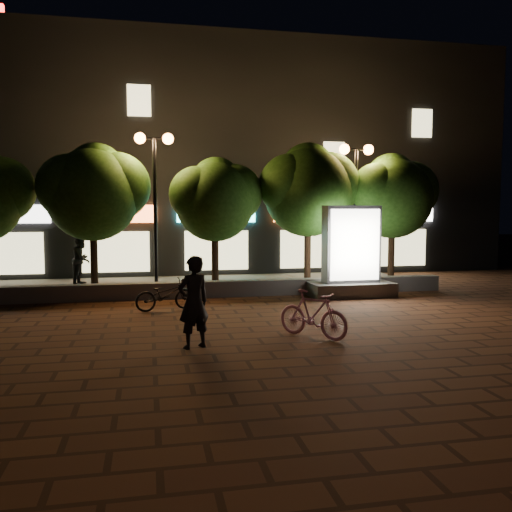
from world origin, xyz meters
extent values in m
plane|color=#512D19|center=(0.00, 0.00, 0.00)|extent=(80.00, 80.00, 0.00)
cube|color=#615E5A|center=(0.00, 4.00, 0.25)|extent=(16.00, 0.45, 0.50)
cube|color=#615E5A|center=(0.00, 6.50, 0.04)|extent=(16.00, 5.00, 0.08)
cube|color=black|center=(0.00, 13.00, 5.00)|extent=(28.00, 8.00, 10.00)
cube|color=silver|center=(-7.00, 8.94, 2.60)|extent=(3.20, 0.12, 0.70)
cube|color=beige|center=(-7.00, 8.94, 1.10)|extent=(2.60, 0.10, 1.60)
cube|color=#D95C28|center=(-3.00, 8.94, 2.60)|extent=(3.20, 0.12, 0.70)
cube|color=beige|center=(-3.00, 8.94, 1.10)|extent=(2.60, 0.10, 1.60)
cube|color=#44FAF2|center=(1.00, 8.94, 2.60)|extent=(3.20, 0.12, 0.70)
cube|color=beige|center=(1.00, 8.94, 1.10)|extent=(2.60, 0.10, 1.60)
cube|color=orange|center=(5.00, 8.94, 2.60)|extent=(3.20, 0.12, 0.70)
cube|color=beige|center=(5.00, 8.94, 1.10)|extent=(2.60, 0.10, 1.60)
cube|color=white|center=(9.00, 8.94, 2.60)|extent=(3.20, 0.12, 0.70)
cube|color=beige|center=(9.00, 8.94, 1.10)|extent=(2.60, 0.10, 1.60)
cube|color=beige|center=(-2.00, 8.94, 7.00)|extent=(0.90, 0.10, 1.20)
cube|color=beige|center=(6.00, 8.94, 5.00)|extent=(0.90, 0.10, 1.20)
cube|color=beige|center=(10.00, 8.94, 6.50)|extent=(0.90, 0.10, 1.20)
sphere|color=#2C591A|center=(-6.30, 5.60, 3.40)|extent=(2.10, 2.10, 2.10)
cylinder|color=black|center=(-3.50, 5.40, 1.25)|extent=(0.24, 0.24, 2.34)
sphere|color=#2C591A|center=(-3.50, 5.40, 3.25)|extent=(3.00, 3.00, 3.00)
sphere|color=#2C591A|center=(-2.75, 5.60, 3.54)|extent=(2.25, 2.25, 2.25)
sphere|color=#2C591A|center=(-4.17, 5.25, 3.50)|extent=(2.10, 2.10, 2.10)
sphere|color=#2C591A|center=(-3.40, 5.75, 4.00)|extent=(1.95, 1.95, 1.95)
cylinder|color=black|center=(0.50, 5.40, 1.18)|extent=(0.24, 0.24, 2.21)
sphere|color=#2C591A|center=(0.50, 5.40, 3.03)|extent=(2.70, 2.70, 2.70)
sphere|color=#2C591A|center=(1.17, 5.60, 3.33)|extent=(2.03, 2.03, 2.02)
sphere|color=#2C591A|center=(-0.11, 5.25, 3.28)|extent=(1.89, 1.89, 1.89)
sphere|color=#2C591A|center=(0.60, 5.75, 3.70)|extent=(1.76, 1.76, 1.76)
cylinder|color=black|center=(3.80, 5.40, 1.30)|extent=(0.24, 0.24, 2.43)
sphere|color=#2C591A|center=(3.80, 5.40, 3.36)|extent=(3.10, 3.10, 3.10)
sphere|color=#2C591A|center=(4.58, 5.60, 3.66)|extent=(2.33, 2.33, 2.33)
sphere|color=#2C591A|center=(3.10, 5.25, 3.61)|extent=(2.17, 2.17, 2.17)
sphere|color=#2C591A|center=(3.90, 5.75, 4.14)|extent=(2.01, 2.02, 2.02)
cylinder|color=black|center=(7.00, 5.40, 1.23)|extent=(0.24, 0.24, 2.29)
sphere|color=#2C591A|center=(7.00, 5.40, 3.17)|extent=(2.90, 2.90, 2.90)
sphere|color=#2C591A|center=(7.72, 5.60, 3.47)|extent=(2.18, 2.17, 2.17)
sphere|color=#2C591A|center=(6.35, 5.25, 3.42)|extent=(2.03, 2.03, 2.03)
sphere|color=#2C591A|center=(7.10, 5.75, 3.90)|extent=(1.89, 1.88, 1.88)
cylinder|color=black|center=(-1.50, 5.20, 2.58)|extent=(0.12, 0.12, 5.00)
cylinder|color=black|center=(-1.50, 5.20, 5.08)|extent=(0.90, 0.08, 0.08)
sphere|color=#FF893F|center=(-1.95, 5.20, 5.08)|extent=(0.36, 0.36, 0.36)
sphere|color=#FF893F|center=(-1.05, 5.20, 5.08)|extent=(0.36, 0.36, 0.36)
cylinder|color=black|center=(5.50, 5.20, 2.48)|extent=(0.12, 0.12, 4.80)
cylinder|color=black|center=(5.50, 5.20, 4.88)|extent=(0.90, 0.08, 0.08)
sphere|color=#FF893F|center=(5.05, 5.20, 4.88)|extent=(0.36, 0.36, 0.36)
sphere|color=#FF893F|center=(5.95, 5.20, 4.88)|extent=(0.36, 0.36, 0.36)
cube|color=#615E5A|center=(4.60, 3.28, 0.22)|extent=(2.70, 1.39, 0.45)
cube|color=#4C4C51|center=(4.60, 3.28, 1.67)|extent=(1.79, 0.65, 2.45)
cube|color=white|center=(4.61, 2.96, 1.67)|extent=(1.62, 0.07, 2.23)
cube|color=white|center=(4.60, 3.61, 1.67)|extent=(1.62, 0.07, 2.23)
imported|color=pink|center=(1.73, -1.85, 0.52)|extent=(1.47, 1.63, 1.03)
imported|color=black|center=(-0.87, -2.23, 0.93)|extent=(0.80, 0.69, 1.86)
imported|color=black|center=(-1.31, 1.97, 0.44)|extent=(1.76, 0.99, 0.88)
imported|color=black|center=(-4.11, 7.28, 0.98)|extent=(0.88, 1.02, 1.80)
camera|label=1|loc=(-1.75, -12.86, 2.79)|focal=37.70mm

